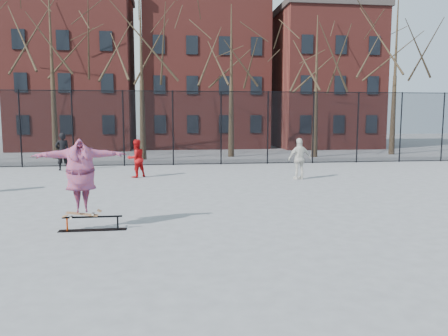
{
  "coord_description": "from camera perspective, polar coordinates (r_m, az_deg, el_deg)",
  "views": [
    {
      "loc": [
        -1.67,
        -10.62,
        2.67
      ],
      "look_at": [
        -0.12,
        1.5,
        1.2
      ],
      "focal_mm": 35.0,
      "sensor_mm": 36.0,
      "label": 1
    }
  ],
  "objects": [
    {
      "name": "skateboard",
      "position": [
        10.71,
        -18.02,
        -5.78
      ],
      "size": [
        0.77,
        0.18,
        0.09
      ],
      "primitive_type": null,
      "color": "#91603A",
      "rests_on": "skate_rail"
    },
    {
      "name": "fence",
      "position": [
        23.69,
        -3.32,
        5.37
      ],
      "size": [
        34.03,
        0.07,
        4.0
      ],
      "color": "black",
      "rests_on": "ground"
    },
    {
      "name": "rowhouses",
      "position": [
        36.86,
        -3.65,
        12.14
      ],
      "size": [
        29.0,
        7.0,
        13.0
      ],
      "color": "maroon",
      "rests_on": "ground"
    },
    {
      "name": "skater",
      "position": [
        10.56,
        -18.2,
        -1.03
      ],
      "size": [
        2.16,
        0.95,
        1.7
      ],
      "primitive_type": "imported",
      "rotation": [
        0.0,
        0.0,
        0.19
      ],
      "color": "#703C97",
      "rests_on": "skateboard"
    },
    {
      "name": "bystander_black",
      "position": [
        22.74,
        -20.34,
        2.03
      ],
      "size": [
        0.78,
        0.64,
        1.84
      ],
      "primitive_type": "imported",
      "rotation": [
        0.0,
        0.0,
        3.48
      ],
      "color": "black",
      "rests_on": "ground"
    },
    {
      "name": "ground",
      "position": [
        11.08,
        1.59,
        -7.07
      ],
      "size": [
        100.0,
        100.0,
        0.0
      ],
      "primitive_type": "plane",
      "color": "slate"
    },
    {
      "name": "bystander_white",
      "position": [
        18.56,
        9.84,
        1.2
      ],
      "size": [
        1.07,
        0.58,
        1.74
      ],
      "primitive_type": "imported",
      "rotation": [
        0.0,
        0.0,
        3.3
      ],
      "color": "silver",
      "rests_on": "ground"
    },
    {
      "name": "skate_rail",
      "position": [
        10.73,
        -16.78,
        -7.1
      ],
      "size": [
        1.55,
        0.24,
        0.34
      ],
      "color": "black",
      "rests_on": "ground"
    },
    {
      "name": "tree_row",
      "position": [
        28.2,
        -4.51,
        16.41
      ],
      "size": [
        33.66,
        7.46,
        10.67
      ],
      "color": "black",
      "rests_on": "ground"
    },
    {
      "name": "bystander_red",
      "position": [
        19.25,
        -11.4,
        1.23
      ],
      "size": [
        1.01,
        0.97,
        1.65
      ],
      "primitive_type": "imported",
      "rotation": [
        0.0,
        0.0,
        3.74
      ],
      "color": "red",
      "rests_on": "ground"
    }
  ]
}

